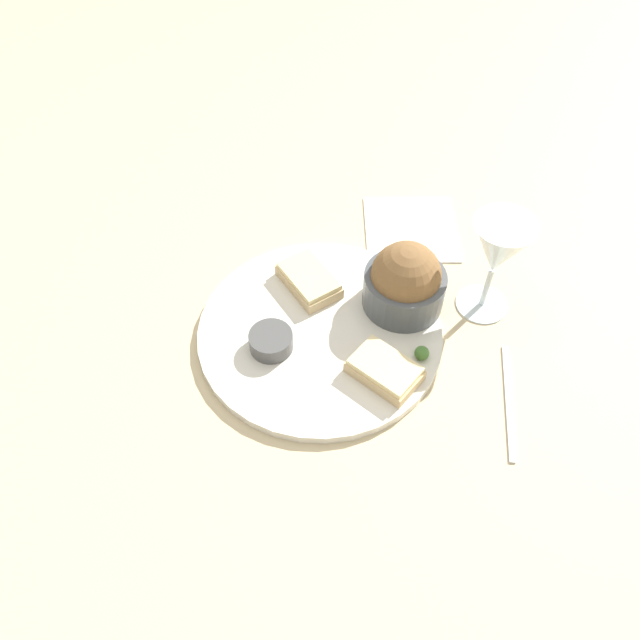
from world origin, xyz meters
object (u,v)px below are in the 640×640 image
at_px(salad_bowl, 405,282).
at_px(cheese_toast_far, 385,370).
at_px(sauce_ramekin, 272,342).
at_px(wine_glass, 498,251).
at_px(fork, 509,400).
at_px(cheese_toast_near, 309,280).
at_px(napkin, 411,228).

distance_m(salad_bowl, cheese_toast_far, 0.14).
bearing_deg(sauce_ramekin, salad_bowl, 89.04).
relative_size(salad_bowl, sauce_ramekin, 1.93).
bearing_deg(salad_bowl, wine_glass, 68.16).
distance_m(sauce_ramekin, fork, 0.33).
bearing_deg(cheese_toast_near, fork, 28.92).
distance_m(napkin, fork, 0.34).
relative_size(sauce_ramekin, cheese_toast_far, 0.56).
distance_m(salad_bowl, sauce_ramekin, 0.21).
bearing_deg(fork, wine_glass, 157.89).
relative_size(salad_bowl, napkin, 0.58).
bearing_deg(cheese_toast_near, cheese_toast_far, 7.36).
distance_m(wine_glass, napkin, 0.22).
relative_size(cheese_toast_near, cheese_toast_far, 0.96).
bearing_deg(sauce_ramekin, napkin, 114.40).
bearing_deg(cheese_toast_far, salad_bowl, 139.87).
distance_m(cheese_toast_near, cheese_toast_far, 0.19).
height_order(sauce_ramekin, napkin, sauce_ramekin).
bearing_deg(napkin, wine_glass, 4.02).
bearing_deg(cheese_toast_near, sauce_ramekin, -48.20).
relative_size(salad_bowl, cheese_toast_near, 1.12).
bearing_deg(fork, salad_bowl, -166.25).
height_order(salad_bowl, sauce_ramekin, salad_bowl).
bearing_deg(salad_bowl, sauce_ramekin, -90.96).
bearing_deg(salad_bowl, napkin, 144.88).
xyz_separation_m(salad_bowl, napkin, (-0.14, 0.10, -0.05)).
distance_m(cheese_toast_near, fork, 0.33).
bearing_deg(cheese_toast_far, fork, 53.71).
relative_size(salad_bowl, fork, 0.76).
distance_m(sauce_ramekin, napkin, 0.33).
xyz_separation_m(wine_glass, napkin, (-0.19, -0.01, -0.11)).
distance_m(cheese_toast_near, napkin, 0.22).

